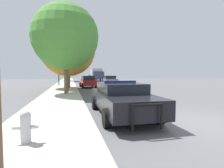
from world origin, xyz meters
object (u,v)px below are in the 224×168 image
police_car (121,98)px  tree_sidewalk_near (66,37)px  car_background_midblock (88,81)px  tree_sidewalk_mid (68,49)px  fire_hydrant (26,126)px  box_truck (97,74)px  traffic_light (69,58)px  tree_sidewalk_far (65,58)px  car_background_oncoming (110,80)px  car_background_distant (92,78)px

police_car → tree_sidewalk_near: tree_sidewalk_near is taller
car_background_midblock → tree_sidewalk_mid: bearing=-145.7°
police_car → fire_hydrant: size_ratio=6.56×
tree_sidewalk_near → tree_sidewalk_mid: size_ratio=0.97×
box_truck → tree_sidewalk_mid: 22.37m
car_background_midblock → traffic_light: bearing=124.1°
traffic_light → car_background_midblock: size_ratio=1.35×
car_background_midblock → box_truck: box_truck is taller
tree_sidewalk_far → box_truck: bearing=4.5°
fire_hydrant → car_background_oncoming: bearing=72.0°
police_car → car_background_midblock: size_ratio=1.26×
tree_sidewalk_near → car_background_midblock: bearing=71.0°
tree_sidewalk_near → traffic_light: bearing=89.0°
police_car → tree_sidewalk_mid: size_ratio=0.67×
tree_sidewalk_near → fire_hydrant: bearing=-94.0°
traffic_light → car_background_distant: 19.70m
police_car → tree_sidewalk_mid: (-2.30, 13.40, 3.83)m
police_car → tree_sidewalk_far: 34.50m
car_background_oncoming → car_background_midblock: (-3.89, -4.17, 0.02)m
police_car → car_background_distant: police_car is taller
car_background_distant → tree_sidewalk_near: (-5.67, -29.07, 4.03)m
tree_sidewalk_near → tree_sidewalk_far: tree_sidewalk_far is taller
car_background_midblock → box_truck: bearing=75.3°
car_background_midblock → tree_sidewalk_mid: size_ratio=0.54×
police_car → car_background_midblock: car_background_midblock is taller
car_background_distant → tree_sidewalk_near: 29.89m
car_background_oncoming → tree_sidewalk_near: bearing=65.5°
car_background_oncoming → tree_sidewalk_mid: size_ratio=0.53×
police_car → box_truck: box_truck is taller
fire_hydrant → box_truck: bearing=78.9°
fire_hydrant → traffic_light: traffic_light is taller
traffic_light → car_background_distant: (5.49, 18.64, -3.25)m
tree_sidewalk_near → tree_sidewalk_mid: (0.13, 5.50, -0.20)m
tree_sidewalk_near → tree_sidewalk_far: (-0.71, 26.13, 0.62)m
car_background_distant → tree_sidewalk_mid: bearing=-107.4°
tree_sidewalk_near → car_background_distant: bearing=79.0°
fire_hydrant → tree_sidewalk_mid: bearing=86.9°
police_car → traffic_light: size_ratio=0.93×
fire_hydrant → car_background_oncoming: car_background_oncoming is taller
traffic_light → tree_sidewalk_far: tree_sidewalk_far is taller
police_car → fire_hydrant: (-3.17, -2.66, -0.20)m
box_truck → tree_sidewalk_mid: size_ratio=0.90×
box_truck → tree_sidewalk_near: tree_sidewalk_near is taller
tree_sidewalk_far → traffic_light: bearing=-86.8°
traffic_light → car_background_oncoming: bearing=9.6°
tree_sidewalk_near → tree_sidewalk_far: 26.15m
fire_hydrant → car_background_oncoming: 23.18m
police_car → tree_sidewalk_near: (-2.43, 7.90, 4.03)m
fire_hydrant → traffic_light: (0.92, 20.99, 3.45)m
car_background_oncoming → tree_sidewalk_near: 13.75m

